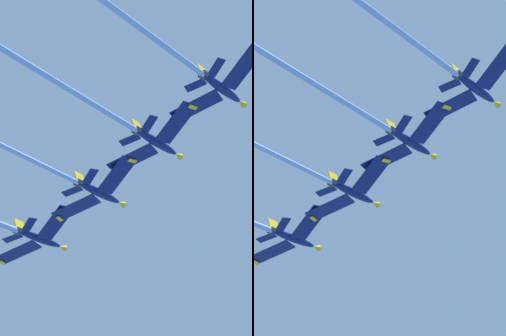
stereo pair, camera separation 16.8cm
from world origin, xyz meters
TOP-DOWN VIEW (x-y plane):
  - jet_inner_left at (26.65, -21.20)m, footprint 47.54×33.30m
  - jet_centre at (19.83, -8.06)m, footprint 44.96×31.32m
  - jet_inner_right at (13.31, 5.50)m, footprint 47.54×32.25m

SIDE VIEW (x-z plane):
  - jet_inner_right at x=13.31m, z-range 95.15..122.59m
  - jet_inner_left at x=26.65m, z-range 95.75..122.51m
  - jet_centre at x=19.83m, z-range 96.85..121.86m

